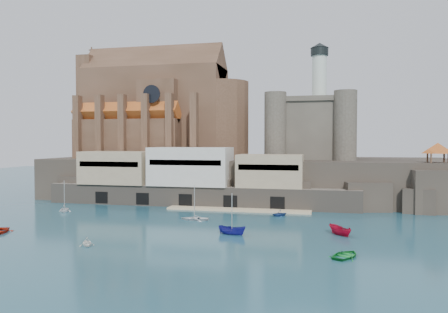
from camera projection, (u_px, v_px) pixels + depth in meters
ground at (206, 226)px, 73.61m from camera, size 300.00×300.00×0.00m
promontory at (246, 178)px, 111.83m from camera, size 100.00×36.00×10.00m
quay at (189, 178)px, 98.15m from camera, size 70.00×12.00×13.05m
church at (161, 113)px, 119.01m from camera, size 47.00×25.93×30.51m
castle_keep at (311, 126)px, 109.37m from camera, size 21.20×21.20×29.30m
rock_outcrop at (437, 192)px, 89.22m from camera, size 14.50×10.50×8.70m
pavilion at (438, 149)px, 89.08m from camera, size 6.40×6.40×5.40m
boat_1 at (87, 245)px, 60.16m from camera, size 2.87×2.68×2.85m
boat_2 at (232, 234)px, 67.32m from camera, size 2.04×2.00×4.53m
boat_3 at (346, 257)px, 54.31m from camera, size 3.67×2.60×5.04m
boat_4 at (65, 212)px, 89.02m from camera, size 3.11×2.13×3.36m
boat_5 at (339, 235)px, 67.04m from camera, size 2.45×2.46×4.58m
boat_6 at (194, 220)px, 79.89m from camera, size 1.26×3.75×5.18m
boat_7 at (279, 216)px, 83.93m from camera, size 2.88×3.13×3.11m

